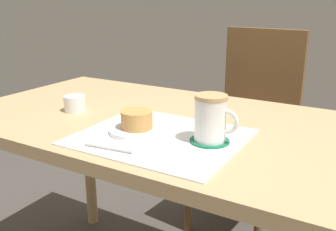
% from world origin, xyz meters
% --- Properties ---
extents(dining_table, '(1.37, 0.71, 0.73)m').
position_xyz_m(dining_table, '(0.00, 0.00, 0.65)').
color(dining_table, tan).
rests_on(dining_table, ground_plane).
extents(wooden_chair, '(0.46, 0.46, 0.94)m').
position_xyz_m(wooden_chair, '(0.01, 0.72, 0.51)').
color(wooden_chair, brown).
rests_on(wooden_chair, ground_plane).
extents(placemat, '(0.42, 0.36, 0.00)m').
position_xyz_m(placemat, '(0.04, -0.14, 0.73)').
color(placemat, white).
rests_on(placemat, dining_table).
extents(pastry_plate, '(0.15, 0.15, 0.01)m').
position_xyz_m(pastry_plate, '(-0.03, -0.15, 0.74)').
color(pastry_plate, white).
rests_on(pastry_plate, placemat).
extents(pastry, '(0.08, 0.08, 0.05)m').
position_xyz_m(pastry, '(-0.03, -0.15, 0.77)').
color(pastry, tan).
rests_on(pastry, pastry_plate).
extents(coffee_coaster, '(0.10, 0.10, 0.00)m').
position_xyz_m(coffee_coaster, '(0.17, -0.12, 0.73)').
color(coffee_coaster, '#196B4C').
rests_on(coffee_coaster, placemat).
extents(coffee_mug, '(0.11, 0.08, 0.12)m').
position_xyz_m(coffee_mug, '(0.17, -0.12, 0.80)').
color(coffee_mug, white).
rests_on(coffee_mug, coffee_coaster).
extents(teaspoon, '(0.13, 0.02, 0.01)m').
position_xyz_m(teaspoon, '(-0.02, -0.28, 0.74)').
color(teaspoon, silver).
rests_on(teaspoon, placemat).
extents(sugar_bowl, '(0.07, 0.07, 0.05)m').
position_xyz_m(sugar_bowl, '(-0.33, -0.07, 0.75)').
color(sugar_bowl, white).
rests_on(sugar_bowl, dining_table).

